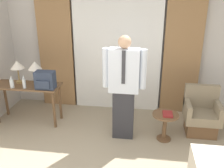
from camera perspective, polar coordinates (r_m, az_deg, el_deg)
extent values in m
cube|color=beige|center=(5.10, 1.35, 9.07)|extent=(10.00, 0.06, 2.70)
cube|color=white|center=(4.99, 1.16, 8.08)|extent=(1.75, 0.06, 2.58)
cube|color=#997047|center=(5.29, -12.74, 8.33)|extent=(0.71, 0.06, 2.58)
cube|color=#997047|center=(5.01, 15.84, 7.32)|extent=(0.71, 0.06, 2.58)
cube|color=brown|center=(4.87, -19.00, -0.36)|extent=(1.25, 0.46, 0.03)
cylinder|color=brown|center=(4.66, -13.11, -5.77)|extent=(0.05, 0.05, 0.72)
cylinder|color=brown|center=(5.41, -23.10, -3.05)|extent=(0.05, 0.05, 0.72)
cylinder|color=brown|center=(4.94, -11.75, -4.00)|extent=(0.05, 0.05, 0.72)
cylinder|color=#9E7F47|center=(5.01, -20.37, 0.48)|extent=(0.11, 0.11, 0.04)
cylinder|color=#9E7F47|center=(4.96, -20.58, 2.02)|extent=(0.02, 0.02, 0.25)
cone|color=silver|center=(4.90, -20.87, 4.16)|extent=(0.25, 0.25, 0.14)
cylinder|color=#9E7F47|center=(4.86, -16.81, 0.29)|extent=(0.11, 0.11, 0.04)
cylinder|color=#9E7F47|center=(4.81, -16.99, 1.87)|extent=(0.02, 0.02, 0.25)
cone|color=silver|center=(4.75, -17.24, 4.08)|extent=(0.25, 0.25, 0.14)
cylinder|color=silver|center=(4.80, -21.92, 0.10)|extent=(0.07, 0.07, 0.16)
cylinder|color=silver|center=(4.76, -22.08, 1.23)|extent=(0.03, 0.03, 0.04)
cylinder|color=silver|center=(4.69, -19.44, 0.10)|extent=(0.06, 0.06, 0.17)
cylinder|color=silver|center=(4.66, -19.61, 1.38)|extent=(0.02, 0.02, 0.05)
cube|color=#2D384C|center=(4.55, -15.02, 0.91)|extent=(0.34, 0.20, 0.32)
cube|color=#2D384C|center=(4.47, -15.51, -0.17)|extent=(0.24, 0.03, 0.14)
cube|color=#2D2D33|center=(4.25, 2.60, -6.95)|extent=(0.35, 0.19, 0.85)
cube|color=silver|center=(3.94, 2.78, 3.06)|extent=(0.48, 0.22, 0.71)
cube|color=#333338|center=(3.80, 2.65, 3.78)|extent=(0.06, 0.01, 0.53)
cylinder|color=silver|center=(3.96, -1.47, 3.74)|extent=(0.11, 0.11, 0.64)
cylinder|color=silver|center=(3.91, 7.11, 3.34)|extent=(0.11, 0.11, 0.64)
sphere|color=tan|center=(3.82, 2.91, 9.57)|extent=(0.21, 0.21, 0.21)
cube|color=brown|center=(4.75, 19.48, -9.12)|extent=(0.50, 0.44, 0.25)
cube|color=gray|center=(4.65, 19.79, -6.92)|extent=(0.59, 0.52, 0.16)
cube|color=gray|center=(4.72, 19.75, -2.55)|extent=(0.59, 0.10, 0.42)
cube|color=gray|center=(4.53, 16.91, -4.93)|extent=(0.08, 0.52, 0.18)
cube|color=gray|center=(4.64, 23.13, -5.13)|extent=(0.08, 0.52, 0.18)
cylinder|color=brown|center=(4.46, 11.69, -12.08)|extent=(0.24, 0.24, 0.02)
cylinder|color=brown|center=(4.35, 11.91, -9.69)|extent=(0.07, 0.07, 0.46)
cylinder|color=brown|center=(4.23, 12.16, -6.88)|extent=(0.44, 0.44, 0.03)
cube|color=maroon|center=(4.20, 12.61, -6.74)|extent=(0.16, 0.21, 0.03)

